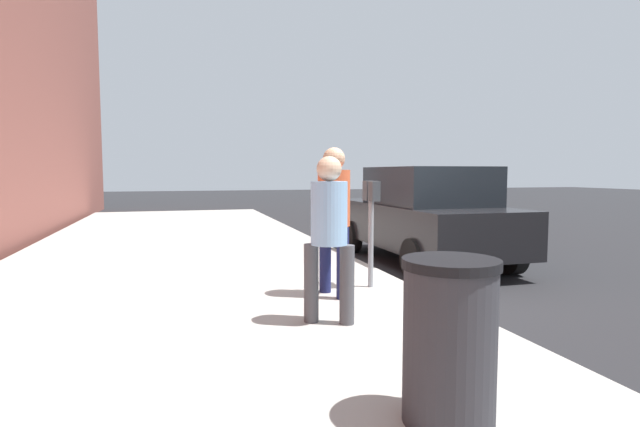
# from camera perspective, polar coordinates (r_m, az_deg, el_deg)

# --- Properties ---
(ground_plane) EXTENTS (80.00, 80.00, 0.00)m
(ground_plane) POSITION_cam_1_polar(r_m,az_deg,el_deg) (7.48, 8.58, -8.29)
(ground_plane) COLOR #232326
(ground_plane) RESTS_ON ground
(sidewalk_slab) EXTENTS (28.00, 6.00, 0.15)m
(sidewalk_slab) POSITION_cam_1_polar(r_m,az_deg,el_deg) (6.81, -15.33, -9.06)
(sidewalk_slab) COLOR #A8A59E
(sidewalk_slab) RESTS_ON ground_plane
(parking_meter) EXTENTS (0.36, 0.12, 1.41)m
(parking_meter) POSITION_cam_1_polar(r_m,az_deg,el_deg) (6.66, 5.82, 0.29)
(parking_meter) COLOR gray
(parking_meter) RESTS_ON sidewalk_slab
(pedestrian_at_meter) EXTENTS (0.53, 0.40, 1.83)m
(pedestrian_at_meter) POSITION_cam_1_polar(r_m,az_deg,el_deg) (6.16, 1.58, 0.62)
(pedestrian_at_meter) COLOR #191E4C
(pedestrian_at_meter) RESTS_ON sidewalk_slab
(pedestrian_bystander) EXTENTS (0.37, 0.48, 1.69)m
(pedestrian_bystander) POSITION_cam_1_polar(r_m,az_deg,el_deg) (5.03, 1.03, -1.53)
(pedestrian_bystander) COLOR #47474C
(pedestrian_bystander) RESTS_ON sidewalk_slab
(parked_sedan_near) EXTENTS (4.40, 1.97, 1.77)m
(parked_sedan_near) POSITION_cam_1_polar(r_m,az_deg,el_deg) (9.47, 11.73, -0.12)
(parked_sedan_near) COLOR black
(parked_sedan_near) RESTS_ON ground_plane
(trash_bin) EXTENTS (0.59, 0.59, 1.01)m
(trash_bin) POSITION_cam_1_polar(r_m,az_deg,el_deg) (3.24, 14.46, -13.78)
(trash_bin) COLOR #2D2D33
(trash_bin) RESTS_ON sidewalk_slab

